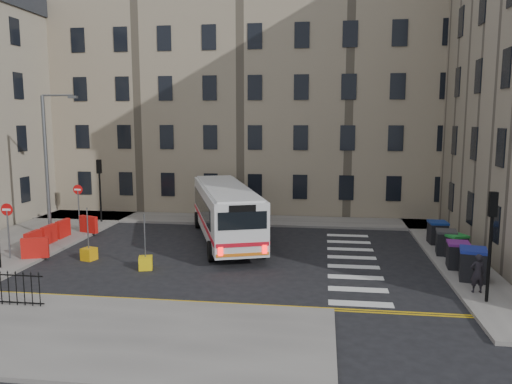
% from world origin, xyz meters
% --- Properties ---
extents(ground, '(120.00, 120.00, 0.00)m').
position_xyz_m(ground, '(0.00, 0.00, 0.00)').
color(ground, black).
rests_on(ground, ground).
extents(pavement_north, '(36.00, 3.20, 0.15)m').
position_xyz_m(pavement_north, '(-6.00, 8.60, 0.07)').
color(pavement_north, slate).
rests_on(pavement_north, ground).
extents(pavement_east, '(2.40, 26.00, 0.15)m').
position_xyz_m(pavement_east, '(9.00, 4.00, 0.07)').
color(pavement_east, slate).
rests_on(pavement_east, ground).
extents(pavement_west, '(6.00, 22.00, 0.15)m').
position_xyz_m(pavement_west, '(-14.00, 1.00, 0.07)').
color(pavement_west, slate).
rests_on(pavement_west, ground).
extents(pavement_sw, '(20.00, 6.00, 0.15)m').
position_xyz_m(pavement_sw, '(-7.00, -10.00, 0.07)').
color(pavement_sw, slate).
rests_on(pavement_sw, ground).
extents(terrace_north, '(38.30, 10.80, 17.20)m').
position_xyz_m(terrace_north, '(-7.00, 15.50, 8.62)').
color(terrace_north, gray).
rests_on(terrace_north, ground).
extents(traffic_light_east, '(0.28, 0.22, 4.10)m').
position_xyz_m(traffic_light_east, '(8.60, -5.50, 2.87)').
color(traffic_light_east, black).
rests_on(traffic_light_east, pavement_east).
extents(traffic_light_nw, '(0.28, 0.22, 4.10)m').
position_xyz_m(traffic_light_nw, '(-12.00, 6.50, 2.87)').
color(traffic_light_nw, black).
rests_on(traffic_light_nw, pavement_west).
extents(streetlamp, '(0.50, 0.22, 8.14)m').
position_xyz_m(streetlamp, '(-13.00, 2.00, 4.34)').
color(streetlamp, '#595B5E').
rests_on(streetlamp, pavement_west).
extents(no_entry_north, '(0.60, 0.08, 3.00)m').
position_xyz_m(no_entry_north, '(-12.50, 4.50, 2.08)').
color(no_entry_north, '#595B5E').
rests_on(no_entry_north, pavement_west).
extents(no_entry_south, '(0.60, 0.08, 3.00)m').
position_xyz_m(no_entry_south, '(-12.50, -2.50, 2.08)').
color(no_entry_south, '#595B5E').
rests_on(no_entry_south, pavement_west).
extents(roadworks_barriers, '(1.66, 6.26, 1.00)m').
position_xyz_m(roadworks_barriers, '(-11.84, 0.50, 0.65)').
color(roadworks_barriers, red).
rests_on(roadworks_barriers, pavement_west).
extents(bus, '(6.11, 11.45, 3.06)m').
position_xyz_m(bus, '(-2.92, 2.95, 1.77)').
color(bus, silver).
rests_on(bus, ground).
extents(wheelie_bin_a, '(1.29, 1.41, 1.34)m').
position_xyz_m(wheelie_bin_a, '(8.80, -2.90, 0.83)').
color(wheelie_bin_a, black).
rests_on(wheelie_bin_a, pavement_east).
extents(wheelie_bin_b, '(1.06, 1.19, 1.20)m').
position_xyz_m(wheelie_bin_b, '(8.63, -1.23, 0.76)').
color(wheelie_bin_b, black).
rests_on(wheelie_bin_b, pavement_east).
extents(wheelie_bin_c, '(1.25, 1.32, 1.15)m').
position_xyz_m(wheelie_bin_c, '(8.93, 0.61, 0.73)').
color(wheelie_bin_c, black).
rests_on(wheelie_bin_c, pavement_east).
extents(wheelie_bin_d, '(1.11, 1.23, 1.22)m').
position_xyz_m(wheelie_bin_d, '(8.65, 1.11, 0.77)').
color(wheelie_bin_d, black).
rests_on(wheelie_bin_d, pavement_east).
extents(wheelie_bin_e, '(0.99, 1.12, 1.21)m').
position_xyz_m(wheelie_bin_e, '(8.73, 3.38, 0.76)').
color(wheelie_bin_e, black).
rests_on(wheelie_bin_e, pavement_east).
extents(pedestrian, '(0.59, 0.41, 1.53)m').
position_xyz_m(pedestrian, '(8.52, -4.51, 0.92)').
color(pedestrian, black).
rests_on(pedestrian, pavement_east).
extents(bollard_yellow, '(0.74, 0.74, 0.60)m').
position_xyz_m(bollard_yellow, '(-8.79, -1.79, 0.30)').
color(bollard_yellow, orange).
rests_on(bollard_yellow, ground).
extents(bollard_chevron, '(0.75, 0.75, 0.60)m').
position_xyz_m(bollard_chevron, '(-5.50, -2.89, 0.30)').
color(bollard_chevron, '#DDBA0D').
rests_on(bollard_chevron, ground).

